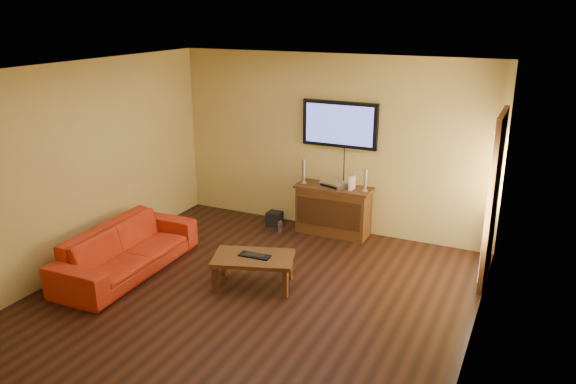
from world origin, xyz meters
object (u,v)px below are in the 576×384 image
Objects in this scene: television at (340,124)px; bottle at (280,228)px; subwoofer at (274,219)px; keyboard at (255,256)px; media_console at (333,210)px; coffee_table at (253,260)px; speaker_left at (304,172)px; game_console at (352,183)px; sofa at (126,242)px; av_receiver at (334,185)px; speaker_right at (365,181)px.

bottle is at bearing -142.60° from television.
subwoofer is 2.09m from keyboard.
media_console is 2.06m from coffee_table.
coffee_table is (-0.28, -2.22, -1.33)m from television.
speaker_left reaches higher than bottle.
game_console is at bearing 19.20° from bottle.
subwoofer is at bearing 130.08° from bottle.
speaker_left is at bearing -156.30° from television.
speaker_left is at bearing -34.13° from sofa.
television is at bearing 83.14° from keyboard.
media_console is at bearing 27.09° from bottle.
coffee_table is 2.08m from subwoofer.
television is at bearing -39.36° from sofa.
subwoofer is at bearing -173.54° from speaker_left.
game_console reaches higher than av_receiver.
sofa reaches higher than media_console.
av_receiver is at bearing -177.69° from speaker_right.
television is at bearing 153.12° from game_console.
media_console is 3.18× the size of av_receiver.
subwoofer is (1.02, 2.29, -0.30)m from sofa.
speaker_right is (0.49, -0.00, 0.53)m from media_console.
av_receiver reaches higher than coffee_table.
av_receiver is (0.29, 2.02, 0.45)m from coffee_table.
speaker_left reaches higher than av_receiver.
keyboard is (0.46, -1.66, 0.31)m from bottle.
bottle is at bearing 105.42° from keyboard.
game_console is (0.29, -0.20, -0.82)m from television.
media_console reaches higher than coffee_table.
speaker_right reaches higher than coffee_table.
sofa is at bearing -111.84° from av_receiver.
game_console is at bearing -176.01° from speaker_right.
speaker_left reaches higher than speaker_right.
bottle is (-0.44, 1.67, -0.25)m from coffee_table.
speaker_right is at bearing -20.91° from television.
speaker_right is (0.77, 2.04, 0.56)m from coffee_table.
television reaches higher than coffee_table.
keyboard is (-0.27, -2.03, 0.03)m from media_console.
speaker_left is 0.51m from av_receiver.
coffee_table reaches higher than subwoofer.
game_console is at bearing -3.33° from media_console.
subwoofer is at bearing -157.92° from av_receiver.
sofa is 6.39× the size of speaker_right.
media_console is 1.00m from subwoofer.
av_receiver is at bearing -171.20° from game_console.
coffee_table is 1.74m from sofa.
television reaches higher than sofa.
coffee_table is 3.37× the size of speaker_right.
subwoofer is 0.37m from bottle.
game_console is at bearing 19.55° from av_receiver.
television is 1.04× the size of coffee_table.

